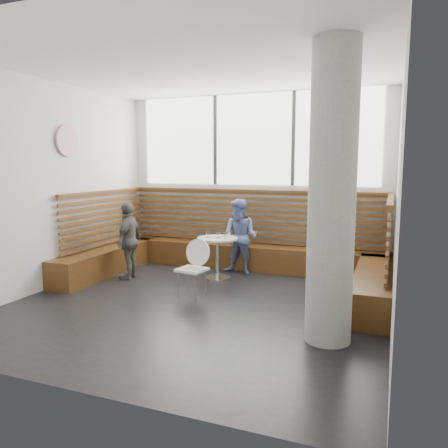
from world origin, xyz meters
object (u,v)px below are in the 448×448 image
at_px(child_back, 240,237).
at_px(cafe_table, 217,249).
at_px(concrete_column, 332,196).
at_px(adult_man, 331,237).
at_px(child_left, 129,241).
at_px(cafe_chair, 194,263).

bearing_deg(child_back, cafe_table, -113.42).
height_order(concrete_column, adult_man, concrete_column).
height_order(cafe_table, child_left, child_left).
height_order(cafe_table, adult_man, adult_man).
bearing_deg(adult_man, cafe_table, 72.86).
relative_size(cafe_table, child_left, 0.54).
relative_size(concrete_column, child_back, 2.41).
distance_m(concrete_column, child_back, 3.21).
bearing_deg(cafe_table, child_back, 59.92).
height_order(cafe_chair, child_left, child_left).
height_order(adult_man, child_left, adult_man).
xyz_separation_m(child_back, child_left, (-1.67, -0.95, -0.02)).
distance_m(concrete_column, adult_man, 1.82).
bearing_deg(concrete_column, cafe_chair, 155.23).
relative_size(cafe_chair, child_back, 0.63).
bearing_deg(cafe_table, child_left, -160.16).
bearing_deg(child_left, child_back, 111.34).
height_order(cafe_chair, adult_man, adult_man).
relative_size(concrete_column, child_left, 2.47).
xyz_separation_m(concrete_column, cafe_chair, (-2.07, 0.96, -1.11)).
bearing_deg(child_back, adult_man, -18.40).
bearing_deg(concrete_column, child_left, 157.14).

